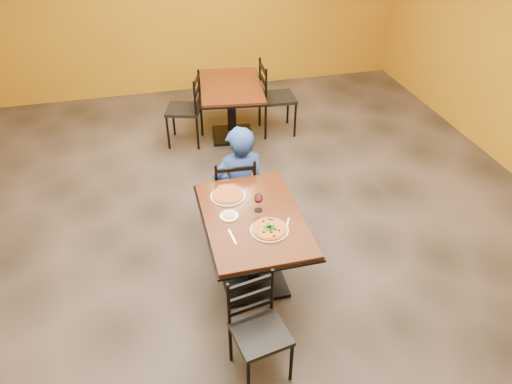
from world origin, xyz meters
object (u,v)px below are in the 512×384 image
object	(u,v)px
chair_main_far	(234,191)
plate_main	(269,230)
diner	(239,174)
chair_main_near	(260,334)
chair_second_left	(184,110)
plate_far	(228,196)
side_plate	(229,216)
table_main	(253,234)
chair_second_right	(278,98)
table_second	(231,99)
pizza_far	(228,194)
pizza_main	(269,229)
wine_glass	(258,202)

from	to	relation	value
chair_main_far	plate_main	bearing A→B (deg)	98.56
chair_main_far	diner	distance (m)	0.20
chair_main_near	chair_second_left	size ratio (longest dim) A/B	0.88
plate_far	side_plate	distance (m)	0.29
chair_main_near	chair_main_far	world-z (taller)	chair_main_far
table_main	chair_second_right	distance (m)	2.93
table_second	pizza_far	size ratio (longest dim) A/B	4.62
plate_far	chair_main_far	bearing A→B (deg)	73.19
table_main	pizza_main	size ratio (longest dim) A/B	4.33
chair_main_far	diner	size ratio (longest dim) A/B	0.82
chair_main_far	diner	bearing A→B (deg)	-117.16
chair_second_left	chair_main_far	bearing A→B (deg)	24.28
table_main	chair_main_far	size ratio (longest dim) A/B	1.39
chair_main_far	pizza_far	bearing A→B (deg)	77.34
chair_second_right	plate_main	size ratio (longest dim) A/B	3.22
chair_main_far	chair_second_right	bearing A→B (deg)	-113.60
table_main	side_plate	xyz separation A→B (m)	(-0.19, 0.05, 0.20)
chair_second_left	pizza_main	distance (m)	2.99
chair_second_right	side_plate	bearing A→B (deg)	159.11
table_main	wine_glass	xyz separation A→B (m)	(0.06, 0.07, 0.28)
chair_main_near	diner	size ratio (longest dim) A/B	0.77
table_main	pizza_far	bearing A→B (deg)	113.55
chair_second_left	plate_main	world-z (taller)	chair_second_left
pizza_main	table_second	bearing A→B (deg)	84.23
chair_main_near	chair_second_left	xyz separation A→B (m)	(-0.08, 3.66, 0.06)
table_second	side_plate	world-z (taller)	side_plate
side_plate	wine_glass	distance (m)	0.27
table_main	pizza_far	world-z (taller)	pizza_far
table_main	chair_second_left	world-z (taller)	chair_second_left
table_second	wine_glass	bearing A→B (deg)	-96.79
chair_main_far	plate_main	world-z (taller)	chair_main_far
diner	pizza_main	size ratio (longest dim) A/B	3.80
wine_glass	chair_second_right	bearing A→B (deg)	70.40
chair_main_near	chair_main_far	xyz separation A→B (m)	(0.18, 1.74, 0.03)
plate_main	plate_far	bearing A→B (deg)	112.87
table_main	chair_second_left	bearing A→B (deg)	95.25
table_main	chair_main_far	distance (m)	0.83
table_main	table_second	bearing A→B (deg)	82.09
plate_main	plate_far	size ratio (longest dim) A/B	1.00
plate_main	plate_far	distance (m)	0.59
chair_second_left	diner	distance (m)	1.81
wine_glass	pizza_main	bearing A→B (deg)	-85.93
pizza_main	wine_glass	distance (m)	0.29
table_second	chair_main_near	xyz separation A→B (m)	(-0.55, -3.66, -0.14)
wine_glass	diner	bearing A→B (deg)	88.13
diner	chair_second_left	bearing A→B (deg)	-84.62
table_main	chair_second_left	size ratio (longest dim) A/B	1.30
chair_main_near	plate_main	bearing A→B (deg)	59.93
chair_main_far	plate_main	distance (m)	1.08
diner	pizza_far	xyz separation A→B (m)	(-0.24, -0.64, 0.23)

